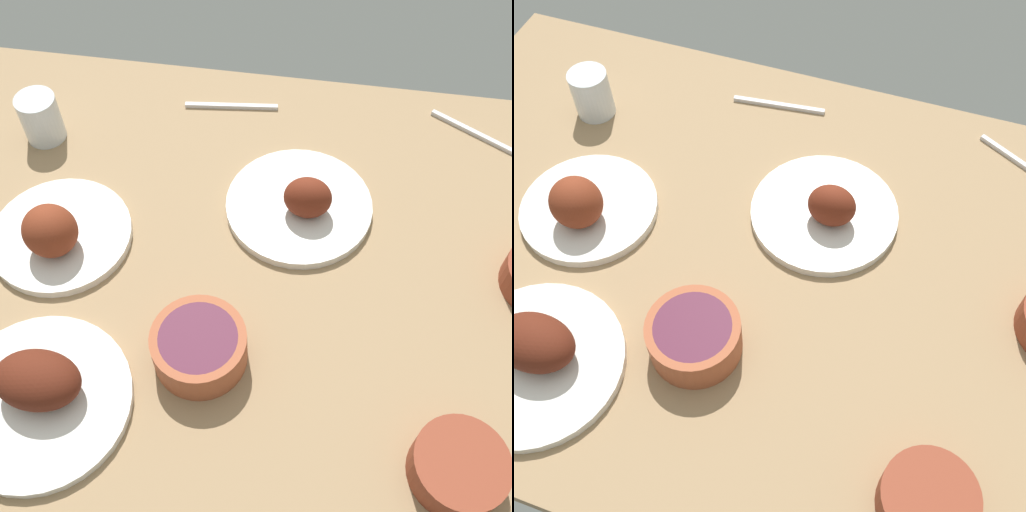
% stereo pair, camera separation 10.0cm
% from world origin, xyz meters
% --- Properties ---
extents(dining_table, '(1.40, 0.90, 0.04)m').
position_xyz_m(dining_table, '(0.00, 0.00, 0.02)').
color(dining_table, '#937551').
rests_on(dining_table, ground).
extents(plate_near_viewer, '(0.26, 0.26, 0.09)m').
position_xyz_m(plate_near_viewer, '(0.26, 0.27, 0.07)').
color(plate_near_viewer, silver).
rests_on(plate_near_viewer, dining_table).
extents(plate_center_main, '(0.23, 0.23, 0.10)m').
position_xyz_m(plate_center_main, '(0.32, 0.01, 0.07)').
color(plate_center_main, silver).
rests_on(plate_center_main, dining_table).
extents(plate_far_side, '(0.25, 0.25, 0.09)m').
position_xyz_m(plate_far_side, '(-0.06, -0.12, 0.06)').
color(plate_far_side, silver).
rests_on(plate_far_side, dining_table).
extents(bowl_onions, '(0.14, 0.14, 0.06)m').
position_xyz_m(bowl_onions, '(0.05, 0.18, 0.07)').
color(bowl_onions, '#A35133').
rests_on(bowl_onions, dining_table).
extents(bowl_pasta, '(0.12, 0.12, 0.05)m').
position_xyz_m(bowl_pasta, '(-0.31, 0.29, 0.07)').
color(bowl_pasta, brown).
rests_on(bowl_pasta, dining_table).
extents(water_tumbler, '(0.07, 0.07, 0.09)m').
position_xyz_m(water_tumbler, '(0.43, -0.22, 0.08)').
color(water_tumbler, silver).
rests_on(water_tumbler, dining_table).
extents(fork_loose, '(0.18, 0.03, 0.01)m').
position_xyz_m(fork_loose, '(0.10, -0.35, 0.04)').
color(fork_loose, silver).
rests_on(fork_loose, dining_table).
extents(spoon_loose, '(0.16, 0.10, 0.01)m').
position_xyz_m(spoon_loose, '(-0.36, -0.34, 0.04)').
color(spoon_loose, silver).
rests_on(spoon_loose, dining_table).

